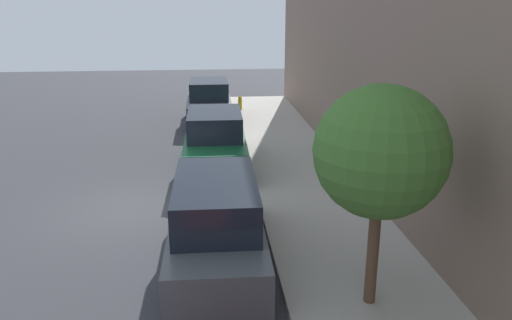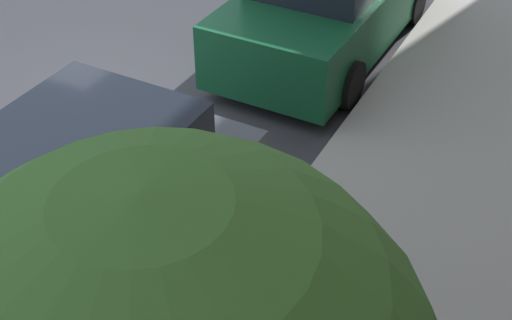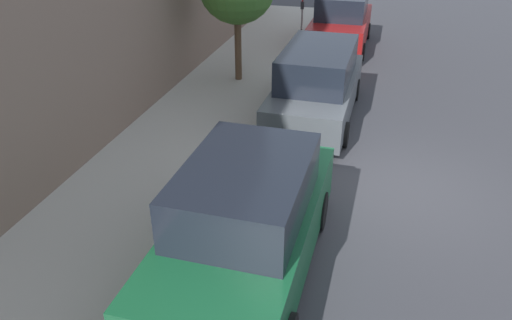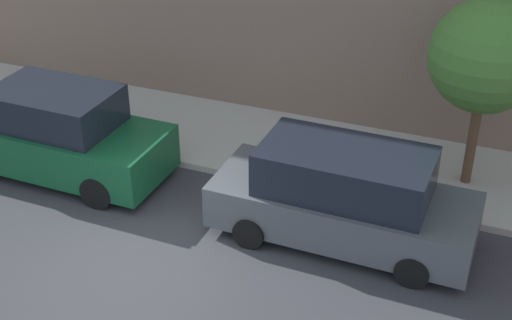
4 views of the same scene
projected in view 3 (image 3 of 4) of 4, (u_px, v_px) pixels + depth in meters
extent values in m
plane|color=#38383D|center=(402.00, 189.00, 10.21)|extent=(60.00, 60.00, 0.00)
cube|color=#B2ADA3|center=(171.00, 155.00, 11.32)|extent=(3.19, 32.00, 0.15)
cube|color=maroon|center=(341.00, 29.00, 18.83)|extent=(1.97, 4.81, 0.96)
cube|color=black|center=(342.00, 5.00, 18.41)|extent=(1.73, 2.60, 0.80)
cylinder|color=black|center=(361.00, 52.00, 17.55)|extent=(0.22, 0.62, 0.62)
cylinder|color=black|center=(309.00, 48.00, 17.97)|extent=(0.22, 0.62, 0.62)
cylinder|color=black|center=(367.00, 31.00, 20.07)|extent=(0.22, 0.62, 0.62)
cylinder|color=black|center=(321.00, 28.00, 20.49)|extent=(0.22, 0.62, 0.62)
cube|color=#4C5156|center=(316.00, 95.00, 13.07)|extent=(1.97, 4.93, 0.84)
cube|color=black|center=(318.00, 64.00, 12.67)|extent=(1.72, 3.12, 0.84)
cylinder|color=black|center=(344.00, 134.00, 11.75)|extent=(0.22, 0.61, 0.61)
cylinder|color=black|center=(269.00, 126.00, 12.15)|extent=(0.22, 0.61, 0.61)
cylinder|color=black|center=(355.00, 90.00, 14.32)|extent=(0.22, 0.61, 0.61)
cylinder|color=black|center=(293.00, 84.00, 14.72)|extent=(0.22, 0.61, 0.61)
cube|color=#14512D|center=(247.00, 237.00, 7.69)|extent=(2.05, 4.83, 0.96)
cube|color=black|center=(246.00, 188.00, 7.26)|extent=(1.77, 2.63, 0.80)
cylinder|color=black|center=(152.00, 311.00, 6.80)|extent=(0.22, 0.70, 0.70)
cylinder|color=black|center=(319.00, 211.00, 8.91)|extent=(0.22, 0.70, 0.70)
cylinder|color=black|center=(221.00, 196.00, 9.32)|extent=(0.22, 0.70, 0.70)
cylinder|color=#ADADB2|center=(302.00, 24.00, 19.30)|extent=(0.07, 0.07, 1.17)
cube|color=#2D2D33|center=(302.00, 5.00, 18.95)|extent=(0.11, 0.15, 0.28)
cube|color=red|center=(303.00, 1.00, 18.87)|extent=(0.04, 0.09, 0.05)
cylinder|color=brown|center=(238.00, 44.00, 15.05)|extent=(0.21, 0.21, 2.22)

